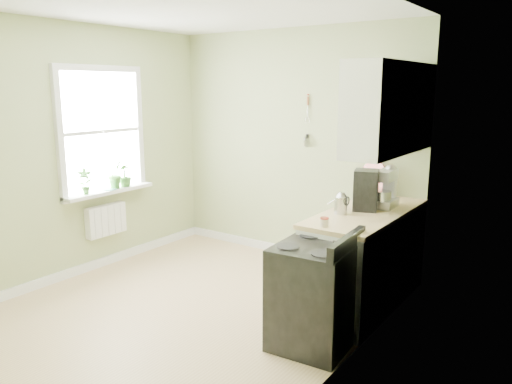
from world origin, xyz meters
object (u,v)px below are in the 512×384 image
Objects in this scene: kettle at (341,203)px; stand_mixer at (386,190)px; stove at (315,294)px; coffee_maker at (366,191)px.

stand_mixer is at bearing 64.80° from kettle.
coffee_maker is (-0.03, 0.98, 0.67)m from stove.
coffee_maker is (0.12, 0.27, 0.08)m from kettle.
kettle is at bearing -114.62° from coffee_maker.
stand_mixer is at bearing 86.06° from stove.
stand_mixer is 0.54m from kettle.
stove is 1.19m from coffee_maker.
stove is at bearing -88.54° from coffee_maker.
coffee_maker is at bearing 91.46° from stove.
kettle is (-0.23, -0.49, -0.07)m from stand_mixer.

